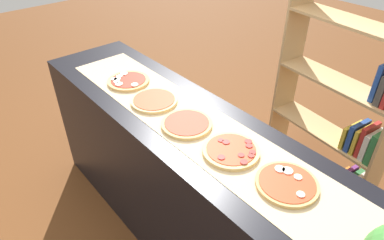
{
  "coord_description": "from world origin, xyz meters",
  "views": [
    {
      "loc": [
        1.08,
        -0.92,
        1.96
      ],
      "look_at": [
        0.0,
        0.0,
        0.97
      ],
      "focal_mm": 31.72,
      "sensor_mm": 36.0,
      "label": 1
    }
  ],
  "objects_px": {
    "pizza_mozzarella_0": "(128,81)",
    "pizza_mozzarella_4": "(287,183)",
    "pizza_plain_2": "(187,124)",
    "pizza_plain_1": "(154,101)",
    "pizza_pepperoni_3": "(231,150)",
    "bookshelf": "(351,101)"
  },
  "relations": [
    {
      "from": "pizza_mozzarella_0",
      "to": "pizza_pepperoni_3",
      "type": "height_order",
      "value": "same"
    },
    {
      "from": "pizza_mozzarella_0",
      "to": "pizza_plain_2",
      "type": "bearing_deg",
      "value": -1.47
    },
    {
      "from": "pizza_mozzarella_4",
      "to": "pizza_pepperoni_3",
      "type": "bearing_deg",
      "value": -175.08
    },
    {
      "from": "pizza_pepperoni_3",
      "to": "pizza_mozzarella_4",
      "type": "xyz_separation_m",
      "value": [
        0.29,
        0.03,
        -0.0
      ]
    },
    {
      "from": "pizza_mozzarella_0",
      "to": "pizza_plain_1",
      "type": "bearing_deg",
      "value": -2.03
    },
    {
      "from": "pizza_plain_1",
      "to": "pizza_plain_2",
      "type": "xyz_separation_m",
      "value": [
        0.29,
        -0.0,
        0.0
      ]
    },
    {
      "from": "pizza_plain_2",
      "to": "pizza_mozzarella_4",
      "type": "height_order",
      "value": "pizza_mozzarella_4"
    },
    {
      "from": "pizza_mozzarella_0",
      "to": "pizza_mozzarella_4",
      "type": "bearing_deg",
      "value": 1.52
    },
    {
      "from": "pizza_mozzarella_0",
      "to": "pizza_plain_2",
      "type": "relative_size",
      "value": 0.99
    },
    {
      "from": "pizza_mozzarella_4",
      "to": "pizza_mozzarella_0",
      "type": "bearing_deg",
      "value": -178.48
    },
    {
      "from": "pizza_plain_1",
      "to": "pizza_pepperoni_3",
      "type": "bearing_deg",
      "value": 1.61
    },
    {
      "from": "pizza_plain_1",
      "to": "bookshelf",
      "type": "relative_size",
      "value": 0.16
    },
    {
      "from": "pizza_plain_2",
      "to": "pizza_pepperoni_3",
      "type": "distance_m",
      "value": 0.29
    },
    {
      "from": "pizza_plain_1",
      "to": "bookshelf",
      "type": "xyz_separation_m",
      "value": [
        0.58,
        1.2,
        -0.21
      ]
    },
    {
      "from": "pizza_pepperoni_3",
      "to": "bookshelf",
      "type": "relative_size",
      "value": 0.16
    },
    {
      "from": "pizza_plain_1",
      "to": "pizza_mozzarella_4",
      "type": "relative_size",
      "value": 1.02
    },
    {
      "from": "pizza_mozzarella_0",
      "to": "pizza_plain_1",
      "type": "relative_size",
      "value": 0.98
    },
    {
      "from": "pizza_mozzarella_0",
      "to": "bookshelf",
      "type": "bearing_deg",
      "value": 53.56
    },
    {
      "from": "bookshelf",
      "to": "pizza_plain_1",
      "type": "bearing_deg",
      "value": -115.96
    },
    {
      "from": "pizza_plain_1",
      "to": "pizza_plain_2",
      "type": "bearing_deg",
      "value": -0.91
    },
    {
      "from": "pizza_plain_1",
      "to": "pizza_pepperoni_3",
      "type": "distance_m",
      "value": 0.59
    },
    {
      "from": "pizza_plain_2",
      "to": "pizza_mozzarella_4",
      "type": "distance_m",
      "value": 0.59
    }
  ]
}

